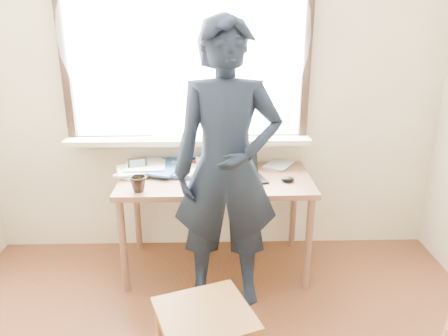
{
  "coord_description": "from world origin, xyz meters",
  "views": [
    {
      "loc": [
        -0.01,
        -1.29,
        1.84
      ],
      "look_at": [
        0.05,
        0.95,
        1.04
      ],
      "focal_mm": 35.0,
      "sensor_mm": 36.0,
      "label": 1
    }
  ],
  "objects_px": {
    "desk": "(216,187)",
    "mug_dark": "(138,184)",
    "laptop": "(240,172)",
    "work_chair": "(205,324)",
    "mug_white": "(203,161)",
    "person": "(227,169)"
  },
  "relations": [
    {
      "from": "laptop",
      "to": "mug_white",
      "type": "xyz_separation_m",
      "value": [
        -0.27,
        0.27,
        -0.01
      ]
    },
    {
      "from": "desk",
      "to": "work_chair",
      "type": "relative_size",
      "value": 2.41
    },
    {
      "from": "desk",
      "to": "mug_dark",
      "type": "height_order",
      "value": "mug_dark"
    },
    {
      "from": "desk",
      "to": "mug_white",
      "type": "xyz_separation_m",
      "value": [
        -0.09,
        0.23,
        0.12
      ]
    },
    {
      "from": "desk",
      "to": "mug_dark",
      "type": "distance_m",
      "value": 0.58
    },
    {
      "from": "desk",
      "to": "work_chair",
      "type": "distance_m",
      "value": 1.18
    },
    {
      "from": "desk",
      "to": "mug_white",
      "type": "bearing_deg",
      "value": 111.95
    },
    {
      "from": "desk",
      "to": "mug_dark",
      "type": "xyz_separation_m",
      "value": [
        -0.51,
        -0.24,
        0.13
      ]
    },
    {
      "from": "mug_white",
      "to": "mug_dark",
      "type": "distance_m",
      "value": 0.63
    },
    {
      "from": "laptop",
      "to": "work_chair",
      "type": "height_order",
      "value": "laptop"
    },
    {
      "from": "mug_white",
      "to": "mug_dark",
      "type": "bearing_deg",
      "value": -131.41
    },
    {
      "from": "laptop",
      "to": "mug_white",
      "type": "bearing_deg",
      "value": 135.26
    },
    {
      "from": "work_chair",
      "to": "laptop",
      "type": "bearing_deg",
      "value": 77.77
    },
    {
      "from": "mug_dark",
      "to": "mug_white",
      "type": "bearing_deg",
      "value": 48.59
    },
    {
      "from": "desk",
      "to": "laptop",
      "type": "bearing_deg",
      "value": -11.86
    },
    {
      "from": "desk",
      "to": "mug_dark",
      "type": "bearing_deg",
      "value": -154.36
    },
    {
      "from": "desk",
      "to": "person",
      "type": "bearing_deg",
      "value": -79.39
    },
    {
      "from": "mug_white",
      "to": "mug_dark",
      "type": "relative_size",
      "value": 1.02
    },
    {
      "from": "laptop",
      "to": "mug_dark",
      "type": "xyz_separation_m",
      "value": [
        -0.68,
        -0.21,
        0.0
      ]
    },
    {
      "from": "desk",
      "to": "person",
      "type": "height_order",
      "value": "person"
    },
    {
      "from": "desk",
      "to": "work_chair",
      "type": "xyz_separation_m",
      "value": [
        -0.06,
        -1.14,
        -0.27
      ]
    },
    {
      "from": "mug_dark",
      "to": "work_chair",
      "type": "relative_size",
      "value": 0.2
    }
  ]
}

